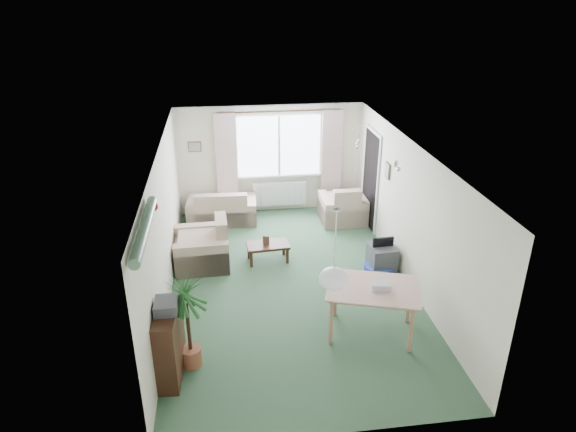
{
  "coord_description": "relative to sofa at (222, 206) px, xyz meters",
  "views": [
    {
      "loc": [
        -1.05,
        -7.45,
        4.68
      ],
      "look_at": [
        0.0,
        0.3,
        1.15
      ],
      "focal_mm": 32.0,
      "sensor_mm": 36.0,
      "label": 1
    }
  ],
  "objects": [
    {
      "name": "bauble_cluster_b",
      "position": [
        2.7,
        -3.05,
        1.85
      ],
      "size": [
        0.2,
        0.2,
        0.2
      ],
      "primitive_type": "sphere",
      "color": "silver"
    },
    {
      "name": "wall_picture_back",
      "position": [
        -0.5,
        0.48,
        1.18
      ],
      "size": [
        0.28,
        0.03,
        0.22
      ],
      "primitive_type": "cube",
      "color": "brown"
    },
    {
      "name": "pendant_lamp",
      "position": [
        1.3,
        -5.05,
        1.11
      ],
      "size": [
        0.36,
        0.36,
        0.36
      ],
      "primitive_type": "sphere",
      "color": "white"
    },
    {
      "name": "bauble_cluster_a",
      "position": [
        2.4,
        -1.85,
        1.85
      ],
      "size": [
        0.2,
        0.2,
        0.2
      ],
      "primitive_type": "sphere",
      "color": "silver"
    },
    {
      "name": "curtain_left",
      "position": [
        0.15,
        0.38,
        0.9
      ],
      "size": [
        0.45,
        0.08,
        2.0
      ],
      "primitive_type": "cube",
      "color": "beige"
    },
    {
      "name": "wall_picture_right",
      "position": [
        3.08,
        -1.55,
        1.18
      ],
      "size": [
        0.03,
        0.24,
        0.3
      ],
      "primitive_type": "cube",
      "color": "brown"
    },
    {
      "name": "dining_table",
      "position": [
        2.08,
        -4.21,
        0.01
      ],
      "size": [
        1.38,
        1.12,
        0.75
      ],
      "primitive_type": "cube",
      "rotation": [
        0.0,
        0.0,
        -0.31
      ],
      "color": "#A28B58",
      "rests_on": "ground"
    },
    {
      "name": "radiator",
      "position": [
        1.3,
        0.44,
        0.03
      ],
      "size": [
        1.2,
        0.1,
        0.55
      ],
      "primitive_type": "cube",
      "color": "white"
    },
    {
      "name": "pet_bed",
      "position": [
        2.75,
        -2.5,
        -0.31
      ],
      "size": [
        0.6,
        0.6,
        0.11
      ],
      "primitive_type": "cylinder",
      "rotation": [
        0.0,
        0.0,
        -0.09
      ],
      "color": "navy",
      "rests_on": "ground"
    },
    {
      "name": "houseplant",
      "position": [
        -0.5,
        -4.58,
        0.33
      ],
      "size": [
        0.72,
        0.72,
        1.39
      ],
      "primitive_type": "cylinder",
      "rotation": [
        0.0,
        0.0,
        -0.23
      ],
      "color": "#1E5726",
      "rests_on": "ground"
    },
    {
      "name": "gift_box",
      "position": [
        2.17,
        -4.27,
        0.44
      ],
      "size": [
        0.28,
        0.22,
        0.12
      ],
      "primitive_type": "cube",
      "rotation": [
        0.0,
        0.0,
        -0.19
      ],
      "color": "silver",
      "rests_on": "dining_table"
    },
    {
      "name": "photo_frame",
      "position": [
        0.77,
        -1.86,
        0.06
      ],
      "size": [
        0.12,
        0.05,
        0.16
      ],
      "primitive_type": "cube",
      "rotation": [
        0.0,
        0.0,
        -0.26
      ],
      "color": "#4D3627",
      "rests_on": "coffee_table"
    },
    {
      "name": "ground",
      "position": [
        1.1,
        -2.75,
        -0.37
      ],
      "size": [
        6.5,
        6.5,
        0.0
      ],
      "primitive_type": "plane",
      "color": "#315238"
    },
    {
      "name": "tinsel_garland",
      "position": [
        -0.82,
        -5.05,
        1.91
      ],
      "size": [
        1.6,
        1.6,
        0.12
      ],
      "primitive_type": "cylinder",
      "color": "#196626"
    },
    {
      "name": "sofa",
      "position": [
        0.0,
        0.0,
        0.0
      ],
      "size": [
        1.51,
        0.86,
        0.73
      ],
      "primitive_type": "cube",
      "rotation": [
        0.0,
        0.0,
        3.08
      ],
      "color": "beige",
      "rests_on": "ground"
    },
    {
      "name": "coffee_table",
      "position": [
        0.8,
        -1.87,
        -0.19
      ],
      "size": [
        0.8,
        0.48,
        0.34
      ],
      "primitive_type": "cube",
      "rotation": [
        0.0,
        0.0,
        0.08
      ],
      "color": "black",
      "rests_on": "ground"
    },
    {
      "name": "tv_cube",
      "position": [
        2.8,
        -2.43,
        -0.14
      ],
      "size": [
        0.47,
        0.51,
        0.45
      ],
      "primitive_type": "cube",
      "rotation": [
        0.0,
        0.0,
        0.04
      ],
      "color": "#36363B",
      "rests_on": "ground"
    },
    {
      "name": "armchair_corner",
      "position": [
        2.58,
        -0.32,
        0.05
      ],
      "size": [
        0.94,
        0.89,
        0.83
      ],
      "primitive_type": "cube",
      "rotation": [
        0.0,
        0.0,
        3.14
      ],
      "color": "beige",
      "rests_on": "ground"
    },
    {
      "name": "armchair_left",
      "position": [
        -0.4,
        -1.83,
        0.08
      ],
      "size": [
        0.98,
        1.03,
        0.9
      ],
      "primitive_type": "cube",
      "rotation": [
        0.0,
        0.0,
        -1.54
      ],
      "color": "beige",
      "rests_on": "ground"
    },
    {
      "name": "window",
      "position": [
        1.3,
        0.48,
        1.13
      ],
      "size": [
        1.8,
        0.03,
        1.3
      ],
      "primitive_type": "cube",
      "color": "white"
    },
    {
      "name": "doorway",
      "position": [
        3.08,
        -0.55,
        0.63
      ],
      "size": [
        0.03,
        0.95,
        2.0
      ],
      "primitive_type": "cube",
      "color": "black"
    },
    {
      "name": "bookshelf",
      "position": [
        -0.74,
        -4.75,
        0.13
      ],
      "size": [
        0.33,
        0.83,
        0.99
      ],
      "primitive_type": "cube",
      "rotation": [
        0.0,
        0.0,
        -0.07
      ],
      "color": "black",
      "rests_on": "ground"
    },
    {
      "name": "hifi_box",
      "position": [
        -0.73,
        -4.73,
        0.7
      ],
      "size": [
        0.28,
        0.35,
        0.14
      ],
      "primitive_type": "cube",
      "rotation": [
        0.0,
        0.0,
        0.0
      ],
      "color": "#3E3E43",
      "rests_on": "bookshelf"
    },
    {
      "name": "curtain_rod",
      "position": [
        1.3,
        0.4,
        1.9
      ],
      "size": [
        2.6,
        0.03,
        0.03
      ],
      "primitive_type": "cube",
      "color": "black"
    },
    {
      "name": "curtain_right",
      "position": [
        2.45,
        0.38,
        0.9
      ],
      "size": [
        0.45,
        0.08,
        2.0
      ],
      "primitive_type": "cube",
      "color": "beige"
    }
  ]
}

